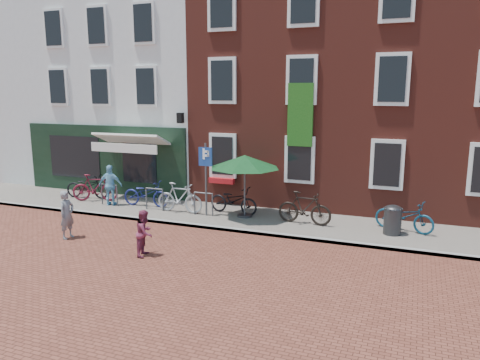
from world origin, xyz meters
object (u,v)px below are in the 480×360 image
at_px(boy, 145,233).
at_px(bicycle_5, 305,208).
at_px(cafe_person, 111,185).
at_px(bicycle_1, 95,188).
at_px(bicycle_6, 404,216).
at_px(bicycle_2, 146,194).
at_px(bicycle_4, 234,200).
at_px(bicycle_0, 87,186).
at_px(parking_sign, 206,168).
at_px(litter_bin, 393,218).
at_px(parasol, 245,159).
at_px(bicycle_3, 180,198).
at_px(woman, 67,215).

xyz_separation_m(boy, bicycle_5, (3.43, 4.21, 0.00)).
relative_size(boy, cafe_person, 0.82).
relative_size(bicycle_1, bicycle_6, 0.97).
distance_m(bicycle_2, bicycle_4, 3.52).
bearing_deg(bicycle_0, bicycle_1, -125.28).
bearing_deg(bicycle_1, parking_sign, -116.03).
bearing_deg(litter_bin, bicycle_0, 177.35).
distance_m(litter_bin, bicycle_2, 8.96).
relative_size(cafe_person, bicycle_2, 0.84).
bearing_deg(parasol, bicycle_3, -172.98).
xyz_separation_m(bicycle_2, bicycle_6, (9.28, 0.22, 0.00)).
bearing_deg(parasol, cafe_person, -176.81).
relative_size(parking_sign, parasol, 1.05).
distance_m(litter_bin, bicycle_0, 11.95).
height_order(parking_sign, bicycle_1, parking_sign).
distance_m(parking_sign, boy, 4.14).
bearing_deg(bicycle_2, bicycle_3, -105.69).
height_order(parasol, bicycle_5, parasol).
bearing_deg(woman, bicycle_1, 29.82).
bearing_deg(litter_bin, boy, -146.56).
bearing_deg(parasol, bicycle_5, -2.82).
xyz_separation_m(boy, bicycle_3, (-1.12, 4.02, 0.00)).
height_order(bicycle_0, bicycle_5, bicycle_5).
xyz_separation_m(woman, bicycle_2, (0.28, 3.93, -0.15)).
relative_size(parking_sign, bicycle_2, 1.38).
bearing_deg(bicycle_5, litter_bin, -88.52).
xyz_separation_m(litter_bin, woman, (-9.24, -3.67, 0.14)).
bearing_deg(parasol, bicycle_1, 179.75).
bearing_deg(bicycle_2, bicycle_6, -92.50).
xyz_separation_m(bicycle_1, bicycle_2, (2.35, 0.02, -0.05)).
bearing_deg(woman, bicycle_0, 34.51).
distance_m(bicycle_0, bicycle_3, 4.66).
height_order(bicycle_1, bicycle_5, same).
distance_m(bicycle_2, bicycle_3, 1.67).
xyz_separation_m(parking_sign, bicycle_6, (6.57, 0.61, -1.21)).
relative_size(cafe_person, bicycle_6, 0.84).
xyz_separation_m(parking_sign, bicycle_4, (0.80, 0.60, -1.21)).
bearing_deg(boy, bicycle_1, 40.10).
xyz_separation_m(bicycle_0, bicycle_3, (4.61, -0.63, 0.05)).
height_order(parking_sign, bicycle_2, parking_sign).
height_order(bicycle_1, bicycle_6, bicycle_1).
bearing_deg(parasol, bicycle_4, 153.53).
bearing_deg(bicycle_5, bicycle_2, 92.27).
relative_size(litter_bin, parasol, 0.40).
bearing_deg(cafe_person, bicycle_4, 173.18).
height_order(bicycle_0, bicycle_6, same).
relative_size(bicycle_2, bicycle_3, 1.03).
bearing_deg(litter_bin, parking_sign, -178.87).
distance_m(litter_bin, parasol, 5.16).
relative_size(parking_sign, cafe_person, 1.65).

